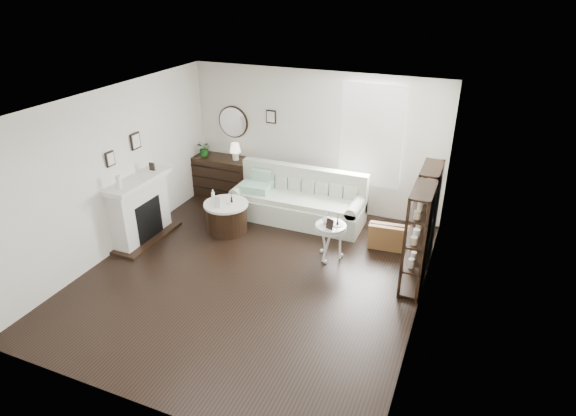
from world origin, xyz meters
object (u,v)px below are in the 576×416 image
at_px(drum_table, 227,217).
at_px(dresser, 221,176).
at_px(pedestal_table, 331,228).
at_px(sofa, 299,203).

bearing_deg(drum_table, dresser, 122.82).
xyz_separation_m(dresser, pedestal_table, (2.90, -1.54, 0.14)).
relative_size(dresser, pedestal_table, 2.07).
bearing_deg(drum_table, pedestal_table, -5.12).
distance_m(drum_table, pedestal_table, 2.05).
xyz_separation_m(sofa, pedestal_table, (1.00, -1.14, 0.24)).
distance_m(dresser, pedestal_table, 3.28).
relative_size(sofa, pedestal_table, 4.06).
bearing_deg(pedestal_table, drum_table, 174.88).
bearing_deg(dresser, pedestal_table, -27.90).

